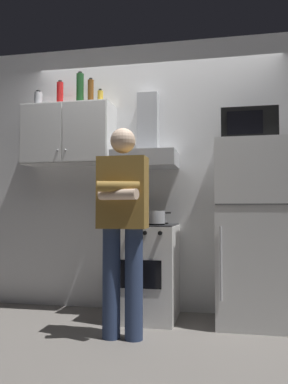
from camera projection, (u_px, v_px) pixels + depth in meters
ground_plane at (144, 326)px, 3.37m from camera, size 7.00×7.00×0.00m
back_wall_tiled at (156, 175)px, 4.02m from camera, size 4.80×0.10×2.70m
upper_cabinet at (69, 135)px, 3.98m from camera, size 0.90×0.37×0.60m
stove_oven at (144, 271)px, 3.64m from camera, size 0.60×0.62×0.87m
range_hood at (147, 148)px, 3.82m from camera, size 0.60×0.44×0.75m
refrigerator at (250, 232)px, 3.47m from camera, size 0.60×0.62×1.60m
microwave at (248, 127)px, 3.53m from camera, size 0.48×0.37×0.28m
person_standing at (123, 222)px, 3.08m from camera, size 0.38×0.33×1.64m
cooking_pot at (156, 217)px, 3.52m from camera, size 0.27×0.17×0.11m
bottle_wine_green at (80, 89)px, 3.99m from camera, size 0.08×0.08×0.34m
bottle_soda_red at (60, 95)px, 4.07m from camera, size 0.07×0.07×0.28m
bottle_spice_jar at (100, 97)px, 3.92m from camera, size 0.06×0.06×0.15m
bottle_canister_steel at (38, 100)px, 4.11m from camera, size 0.08×0.08×0.19m
bottle_beer_brown at (91, 92)px, 3.97m from camera, size 0.06×0.06×0.27m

